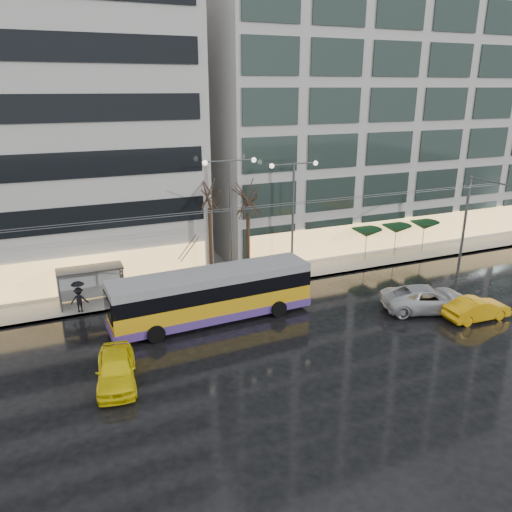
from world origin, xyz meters
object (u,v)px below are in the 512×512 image
trolleybus (212,297)px  bus_shelter (84,278)px  taxi_a (116,369)px  street_lamp_near (231,204)px

trolleybus → bus_shelter: trolleybus is taller
trolleybus → bus_shelter: size_ratio=3.03×
trolleybus → taxi_a: (-6.57, -4.86, -0.80)m
trolleybus → taxi_a: size_ratio=2.77×
bus_shelter → taxi_a: (0.50, -10.31, -1.18)m
bus_shelter → street_lamp_near: street_lamp_near is taller
taxi_a → trolleybus: bearing=44.4°
trolleybus → taxi_a: bearing=-143.5°
bus_shelter → taxi_a: 10.39m
trolleybus → taxi_a: 8.21m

